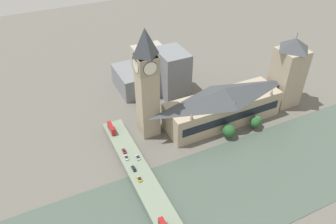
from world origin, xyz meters
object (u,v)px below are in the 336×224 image
(road_bridge, at_px, (161,212))
(car_southbound_mid, at_px, (138,157))
(double_decker_bus_lead, at_px, (111,128))
(clock_tower, at_px, (147,82))
(car_northbound_lead, at_px, (139,179))
(car_northbound_mid, at_px, (124,151))
(car_northbound_tail, at_px, (126,158))
(parliament_hall, at_px, (223,105))
(victoria_tower, at_px, (288,72))
(car_southbound_lead, at_px, (134,168))

(road_bridge, relative_size, car_southbound_mid, 39.92)
(road_bridge, height_order, double_decker_bus_lead, double_decker_bus_lead)
(clock_tower, distance_m, car_northbound_lead, 57.58)
(double_decker_bus_lead, height_order, car_northbound_mid, double_decker_bus_lead)
(car_northbound_tail, bearing_deg, car_northbound_mid, -6.92)
(parliament_hall, height_order, clock_tower, clock_tower)
(car_northbound_lead, relative_size, car_northbound_tail, 0.97)
(car_northbound_lead, height_order, car_southbound_mid, car_northbound_lead)
(road_bridge, bearing_deg, double_decker_bus_lead, 2.57)
(car_northbound_mid, bearing_deg, victoria_tower, -87.99)
(double_decker_bus_lead, bearing_deg, clock_tower, -105.84)
(double_decker_bus_lead, relative_size, car_northbound_lead, 2.71)
(parliament_hall, relative_size, car_northbound_lead, 20.99)
(clock_tower, bearing_deg, double_decker_bus_lead, 74.16)
(victoria_tower, xyz_separation_m, car_southbound_lead, (-20.53, 126.84, -21.01))
(car_northbound_lead, bearing_deg, victoria_tower, -76.99)
(car_northbound_lead, relative_size, car_northbound_mid, 0.90)
(double_decker_bus_lead, distance_m, car_southbound_mid, 31.39)
(road_bridge, height_order, car_southbound_lead, car_southbound_lead)
(double_decker_bus_lead, bearing_deg, car_southbound_mid, -168.42)
(road_bridge, height_order, car_northbound_mid, car_northbound_mid)
(car_northbound_lead, distance_m, car_northbound_mid, 24.87)
(road_bridge, bearing_deg, car_northbound_lead, 5.60)
(road_bridge, bearing_deg, car_southbound_mid, -4.48)
(car_northbound_tail, bearing_deg, road_bridge, -175.84)
(car_northbound_mid, xyz_separation_m, car_southbound_lead, (-16.08, -0.08, -0.03))
(clock_tower, distance_m, car_southbound_mid, 45.45)
(car_southbound_lead, xyz_separation_m, car_southbound_mid, (7.31, -5.43, 0.02))
(double_decker_bus_lead, xyz_separation_m, car_southbound_lead, (-38.00, -0.86, -2.03))
(double_decker_bus_lead, bearing_deg, car_northbound_mid, -177.95)
(clock_tower, relative_size, double_decker_bus_lead, 7.00)
(car_southbound_lead, bearing_deg, car_northbound_mid, 0.28)
(clock_tower, distance_m, car_southbound_lead, 51.86)
(car_southbound_lead, bearing_deg, parliament_hall, -74.36)
(victoria_tower, xyz_separation_m, car_northbound_lead, (-29.32, 126.86, -20.97))
(road_bridge, xyz_separation_m, car_southbound_lead, (32.58, 2.31, 1.47))
(clock_tower, distance_m, road_bridge, 76.12)
(road_bridge, bearing_deg, car_northbound_tail, 4.16)
(car_southbound_mid, bearing_deg, car_northbound_mid, 32.14)
(clock_tower, distance_m, double_decker_bus_lead, 40.71)
(double_decker_bus_lead, xyz_separation_m, car_northbound_tail, (-27.88, -0.06, -2.00))
(double_decker_bus_lead, distance_m, car_northbound_mid, 22.03)
(double_decker_bus_lead, distance_m, car_southbound_lead, 38.07)
(parliament_hall, bearing_deg, double_decker_bus_lead, 76.66)
(parliament_hall, distance_m, car_southbound_mid, 69.46)
(car_northbound_mid, height_order, car_southbound_mid, car_southbound_mid)
(car_northbound_mid, bearing_deg, car_northbound_lead, -179.88)
(parliament_hall, xyz_separation_m, double_decker_bus_lead, (17.53, 73.95, -6.57))
(parliament_hall, distance_m, clock_tower, 57.68)
(clock_tower, height_order, car_southbound_lead, clock_tower)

